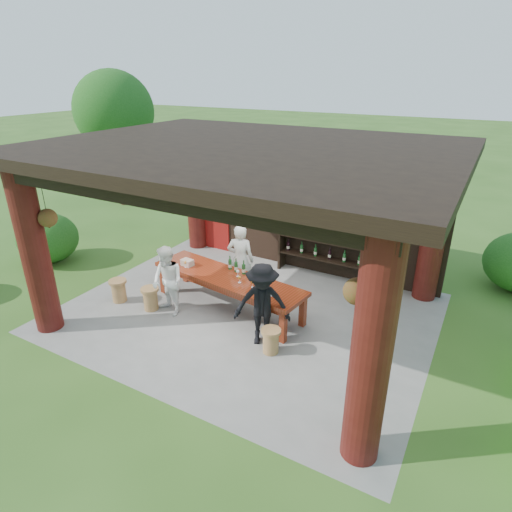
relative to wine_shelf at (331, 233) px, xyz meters
The scene contains 15 objects.
ground 2.86m from the wine_shelf, 110.32° to the right, with size 90.00×90.00×0.00m, color #2D5119.
pavilion 2.43m from the wine_shelf, 114.47° to the right, with size 7.50×6.00×3.60m.
wine_shelf is the anchor object (origin of this frame).
tasting_table 2.87m from the wine_shelf, 118.71° to the right, with size 3.62×1.38×0.75m.
stool_near_left 4.43m from the wine_shelf, 129.61° to the right, with size 0.38×0.38×0.50m.
stool_near_right 3.56m from the wine_shelf, 87.01° to the right, with size 0.36×0.36×0.48m.
stool_far_left 5.05m from the wine_shelf, 136.74° to the right, with size 0.39×0.39×0.51m.
host 2.32m from the wine_shelf, 129.45° to the right, with size 0.61×0.40×1.66m, color silver.
guest_woman 4.02m from the wine_shelf, 125.36° to the right, with size 0.72×0.56×1.49m, color white.
guest_man 3.27m from the wine_shelf, 91.94° to the right, with size 1.04×0.60×1.61m, color black.
table_bottles 2.56m from the wine_shelf, 121.04° to the right, with size 0.46×0.14×0.31m.
table_glasses 2.74m from the wine_shelf, 108.62° to the right, with size 2.30×0.47×0.15m.
napkin_basket 3.47m from the wine_shelf, 134.73° to the right, with size 0.26×0.18×0.14m, color #BF6672.
shrubs 2.27m from the wine_shelf, 76.99° to the right, with size 13.69×8.37×1.36m.
trees 3.60m from the wine_shelf, 20.43° to the right, with size 20.68×11.12×4.80m.
Camera 1 is at (4.01, -6.76, 4.72)m, focal length 30.00 mm.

